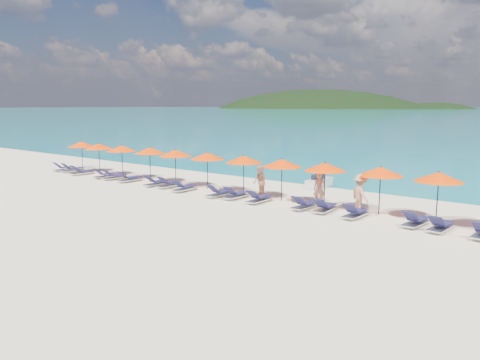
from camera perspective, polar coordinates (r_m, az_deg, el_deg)
The scene contains 35 objects.
ground at distance 22.12m, azimuth -4.85°, elevation -4.04°, with size 1400.00×1400.00×0.00m, color beige.
headland_main at distance 640.07m, azimuth 8.94°, elevation 5.20°, with size 374.00×242.00×126.50m.
headland_small at distance 600.10m, azimuth 22.51°, elevation 4.65°, with size 162.00×126.00×85.50m.
jetski at distance 29.13m, azimuth 9.61°, elevation -0.26°, with size 1.00×2.33×0.81m.
beachgoer_a at distance 23.99m, azimuth 9.65°, elevation -1.09°, with size 0.60×0.39×1.64m, color tan.
beachgoer_b at distance 25.60m, azimuth 2.42°, elevation -0.20°, with size 0.85×0.49×1.76m, color tan.
beachgoer_c at distance 22.39m, azimuth 14.47°, elevation -1.69°, with size 1.21×0.56×1.88m, color tan.
umbrella_0 at distance 38.24m, azimuth -18.75°, elevation 4.15°, with size 2.10×2.10×2.28m.
umbrella_1 at distance 36.01m, azimuth -16.85°, elevation 3.96°, with size 2.10×2.10×2.28m.
umbrella_2 at distance 33.85m, azimuth -14.22°, elevation 3.76°, with size 2.10×2.10×2.28m.
umbrella_3 at distance 31.86m, azimuth -10.95°, elevation 3.56°, with size 2.10×2.10×2.28m.
umbrella_4 at distance 29.89m, azimuth -7.91°, elevation 3.28°, with size 2.10×2.10×2.28m.
umbrella_5 at distance 27.99m, azimuth -4.02°, elevation 2.94°, with size 2.10×2.10×2.28m.
umbrella_6 at distance 26.21m, azimuth 0.45°, elevation 2.54°, with size 2.10×2.10×2.28m.
umbrella_7 at distance 24.58m, azimuth 5.14°, elevation 2.06°, with size 2.10×2.10×2.28m.
umbrella_8 at distance 23.39m, azimuth 10.33°, elevation 1.59°, with size 2.10×2.10×2.28m.
umbrella_9 at distance 22.39m, azimuth 16.78°, elevation 1.01°, with size 2.10×2.10×2.28m.
umbrella_10 at distance 21.51m, azimuth 23.08°, elevation 0.35°, with size 2.10×2.10×2.28m.
lounger_0 at distance 38.18m, azimuth -20.65°, elevation 1.35°, with size 0.67×1.72×0.66m.
lounger_1 at distance 37.35m, azimuth -19.73°, elevation 1.24°, with size 0.67×1.72×0.66m.
lounger_2 at distance 35.82m, azimuth -18.71°, elevation 0.97°, with size 0.69×1.72×0.66m.
lounger_3 at distance 33.68m, azimuth -16.14°, elevation 0.60°, with size 0.72×1.73×0.66m.
lounger_4 at distance 32.89m, azimuth -15.05°, elevation 0.45°, with size 0.72×1.73×0.66m.
lounger_5 at distance 31.65m, azimuth -13.31°, elevation 0.19°, with size 0.67×1.72×0.66m.
lounger_6 at distance 29.71m, azimuth -10.18°, elevation -0.29°, with size 0.67×1.72×0.66m.
lounger_7 at distance 28.97m, azimuth -8.56°, elevation -0.48°, with size 0.68×1.72×0.66m.
lounger_8 at distance 27.65m, azimuth -6.82°, elevation -0.90°, with size 0.67×1.72×0.66m.
lounger_9 at distance 25.86m, azimuth -2.52°, elevation -1.55°, with size 0.72×1.74×0.66m.
lounger_10 at distance 25.31m, azimuth -0.45°, elevation -1.78°, with size 0.64×1.71×0.66m.
lounger_11 at distance 24.28m, azimuth 2.33°, elevation -2.26°, with size 0.63×1.71×0.66m.
lounger_12 at distance 22.97m, azimuth 7.89°, elevation -3.00°, with size 0.74×1.74×0.66m.
lounger_13 at distance 22.52m, azimuth 10.34°, elevation -3.30°, with size 0.74×1.74×0.66m.
lounger_14 at distance 21.69m, azimuth 13.89°, elevation -3.91°, with size 0.65×1.71×0.66m.
lounger_15 at distance 20.94m, azimuth 20.64°, elevation -4.70°, with size 0.79×1.75×0.66m.
lounger_16 at distance 20.55m, azimuth 23.28°, elevation -5.12°, with size 0.73×1.74×0.66m.
Camera 1 is at (14.80, -15.64, 5.04)m, focal length 35.00 mm.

